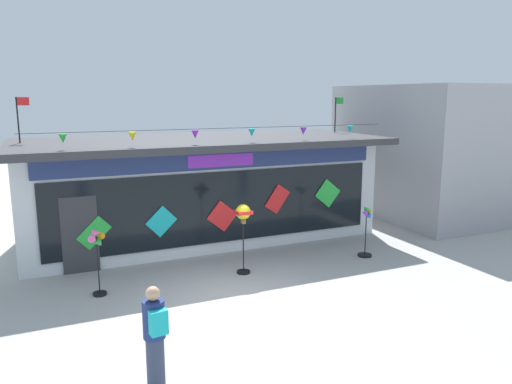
{
  "coord_description": "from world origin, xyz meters",
  "views": [
    {
      "loc": [
        -3.78,
        -9.61,
        4.47
      ],
      "look_at": [
        1.7,
        2.7,
        1.87
      ],
      "focal_mm": 34.7,
      "sensor_mm": 36.0,
      "label": 1
    }
  ],
  "objects_px": {
    "wind_spinner_left": "(243,218)",
    "person_mid_plaza": "(155,336)",
    "kite_shop_building": "(199,187)",
    "wind_spinner_far_left": "(97,252)",
    "wind_spinner_center_left": "(366,232)"
  },
  "relations": [
    {
      "from": "person_mid_plaza",
      "to": "kite_shop_building",
      "type": "bearing_deg",
      "value": -119.77
    },
    {
      "from": "wind_spinner_left",
      "to": "person_mid_plaza",
      "type": "distance_m",
      "value": 5.32
    },
    {
      "from": "kite_shop_building",
      "to": "wind_spinner_left",
      "type": "distance_m",
      "value": 3.79
    },
    {
      "from": "kite_shop_building",
      "to": "wind_spinner_left",
      "type": "height_order",
      "value": "kite_shop_building"
    },
    {
      "from": "kite_shop_building",
      "to": "wind_spinner_center_left",
      "type": "bearing_deg",
      "value": -47.37
    },
    {
      "from": "kite_shop_building",
      "to": "wind_spinner_center_left",
      "type": "height_order",
      "value": "kite_shop_building"
    },
    {
      "from": "wind_spinner_far_left",
      "to": "person_mid_plaza",
      "type": "distance_m",
      "value": 4.22
    },
    {
      "from": "wind_spinner_center_left",
      "to": "person_mid_plaza",
      "type": "height_order",
      "value": "person_mid_plaza"
    },
    {
      "from": "wind_spinner_left",
      "to": "wind_spinner_center_left",
      "type": "height_order",
      "value": "wind_spinner_left"
    },
    {
      "from": "kite_shop_building",
      "to": "wind_spinner_center_left",
      "type": "xyz_separation_m",
      "value": [
        3.63,
        -3.95,
        -0.9
      ]
    },
    {
      "from": "kite_shop_building",
      "to": "wind_spinner_left",
      "type": "bearing_deg",
      "value": -90.77
    },
    {
      "from": "kite_shop_building",
      "to": "wind_spinner_far_left",
      "type": "distance_m",
      "value": 5.27
    },
    {
      "from": "wind_spinner_far_left",
      "to": "person_mid_plaza",
      "type": "height_order",
      "value": "person_mid_plaza"
    },
    {
      "from": "wind_spinner_far_left",
      "to": "wind_spinner_center_left",
      "type": "height_order",
      "value": "wind_spinner_far_left"
    },
    {
      "from": "person_mid_plaza",
      "to": "wind_spinner_far_left",
      "type": "bearing_deg",
      "value": -92.77
    }
  ]
}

